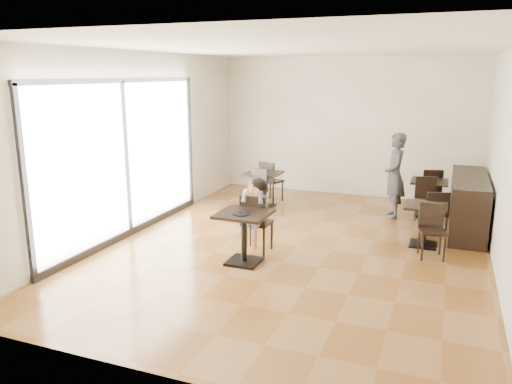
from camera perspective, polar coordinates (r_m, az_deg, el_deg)
The scene contains 23 objects.
floor at distance 8.41m, azimuth 4.68°, elevation -6.18°, with size 6.00×8.00×0.01m, color brown.
ceiling at distance 7.94m, azimuth 5.13°, elevation 16.14°, with size 6.00×8.00×0.01m, color white.
wall_back at distance 11.88m, azimuth 10.42°, elevation 7.33°, with size 6.00×0.01×3.20m, color white.
wall_front at distance 4.41m, azimuth -10.03°, elevation -2.80°, with size 6.00×0.01×3.20m, color white.
wall_left at distance 9.31m, azimuth -13.18°, elevation 5.57°, with size 0.01×8.00×3.20m, color white.
wall_right at distance 7.74m, azimuth 26.72°, elevation 2.95°, with size 0.01×8.00×3.20m, color white.
storefront_window at distance 8.92m, azimuth -14.76°, elevation 3.84°, with size 0.04×4.50×2.60m, color white.
child_table at distance 7.55m, azimuth -1.38°, elevation -5.27°, with size 0.75×0.75×0.80m, color black, non-canonical shape.
child_chair at distance 8.01m, azimuth 0.13°, elevation -3.55°, with size 0.43×0.43×0.96m, color black, non-canonical shape.
child at distance 7.97m, azimuth 0.13°, elevation -2.70°, with size 0.43×0.60×1.21m, color slate, non-canonical shape.
plate at distance 7.34m, azimuth -1.70°, elevation -2.50°, with size 0.27×0.27×0.02m, color black.
pizza_slice at distance 7.69m, azimuth -0.38°, elevation 0.10°, with size 0.28×0.22×0.06m, color #F0C585, non-canonical shape.
adult_patron at distance 10.22m, azimuth 15.58°, elevation 1.81°, with size 0.62×0.41×1.69m, color #39383E.
cafe_table_mid at distance 8.77m, azimuth 18.70°, elevation -3.63°, with size 0.67×0.67×0.71m, color black, non-canonical shape.
cafe_table_left at distance 10.70m, azimuth 0.82°, elevation 0.26°, with size 0.72×0.72×0.76m, color black, non-canonical shape.
cafe_table_back at distance 10.58m, azimuth 19.09°, elevation -0.71°, with size 0.70×0.70×0.74m, color black, non-canonical shape.
chair_mid_a at distance 9.27m, azimuth 19.79°, elevation -2.34°, with size 0.38×0.38×0.85m, color black, non-canonical shape.
chair_mid_b at distance 8.22m, azimuth 19.53°, elevation -4.30°, with size 0.38×0.38×0.85m, color black, non-canonical shape.
chair_left_a at distance 11.19m, azimuth 1.81°, elevation 1.25°, with size 0.41×0.41×0.91m, color black, non-canonical shape.
chair_left_b at distance 10.19m, azimuth -0.26°, elevation 0.03°, with size 0.41×0.41×0.91m, color black, non-canonical shape.
chair_back_a at distance 11.10m, azimuth 19.25°, elevation 0.32°, with size 0.40×0.40×0.89m, color black, non-canonical shape.
chair_back_b at distance 10.03m, azimuth 18.97°, elevation -1.01°, with size 0.40×0.40×0.89m, color black, non-canonical shape.
service_counter at distance 9.89m, azimuth 23.07°, elevation -1.21°, with size 0.60×2.40×1.00m, color black.
Camera 1 is at (2.23, -7.61, 2.82)m, focal length 35.00 mm.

